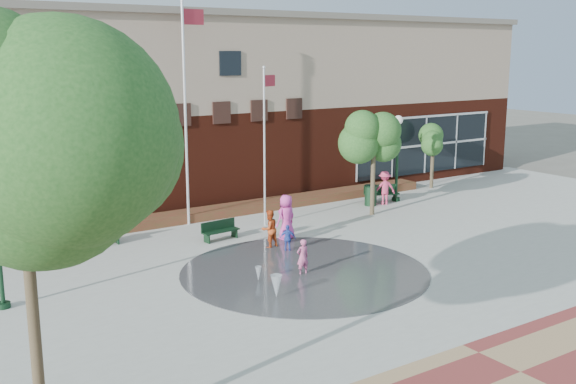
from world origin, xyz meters
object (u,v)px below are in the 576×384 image
flagpole_left (186,101)px  trash_can (371,195)px  flagpole_right (265,138)px  tree_big_left (21,164)px  bench_left (98,239)px  child_splash (303,257)px

flagpole_left → trash_can: 10.19m
flagpole_left → flagpole_right: bearing=-43.6°
trash_can → tree_big_left: (-18.53, -12.61, 4.98)m
flagpole_left → bench_left: (-4.38, -1.09, -5.03)m
bench_left → child_splash: (4.63, -7.08, 0.32)m
trash_can → flagpole_right: bearing=-176.6°
bench_left → child_splash: child_splash is taller
trash_can → child_splash: 10.82m
flagpole_right → bench_left: flagpole_right is taller
bench_left → flagpole_left: bearing=16.8°
flagpole_right → bench_left: (-7.02, 0.87, -3.49)m
bench_left → trash_can: bearing=0.6°
flagpole_right → trash_can: 7.02m
flagpole_left → tree_big_left: (-9.69, -14.21, 0.18)m
bench_left → tree_big_left: size_ratio=0.23×
bench_left → tree_big_left: 15.08m
trash_can → child_splash: size_ratio=0.83×
child_splash → bench_left: bearing=-54.6°
bench_left → trash_can: size_ratio=1.75×
child_splash → trash_can: bearing=-140.3°
child_splash → tree_big_left: bearing=33.5°
bench_left → child_splash: bearing=-54.0°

